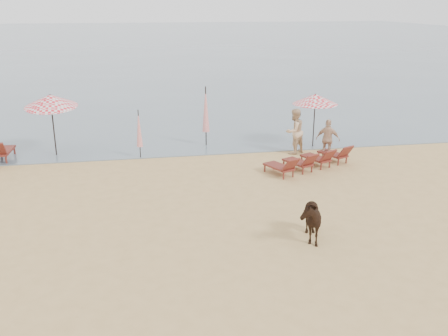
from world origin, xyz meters
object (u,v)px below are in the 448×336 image
at_px(beachgoer_right_b, 328,139).
at_px(cow, 308,217).
at_px(umbrella_open_right, 315,99).
at_px(umbrella_closed_right, 206,110).
at_px(umbrella_open_left_b, 51,101).
at_px(umbrella_closed_left, 139,129).
at_px(lounger_cluster_right, 310,159).
at_px(beachgoer_right_a, 294,131).

bearing_deg(beachgoer_right_b, cow, 93.46).
height_order(umbrella_open_right, umbrella_closed_right, umbrella_closed_right).
relative_size(umbrella_open_left_b, beachgoer_right_b, 1.64).
bearing_deg(umbrella_closed_left, umbrella_open_left_b, 164.10).
bearing_deg(beachgoer_right_b, lounger_cluster_right, 74.34).
bearing_deg(lounger_cluster_right, cow, -135.02).
distance_m(lounger_cluster_right, beachgoer_right_b, 1.65).
distance_m(umbrella_open_left_b, beachgoer_right_a, 10.02).
height_order(umbrella_closed_left, cow, umbrella_closed_left).
xyz_separation_m(umbrella_closed_right, cow, (1.36, -9.59, -1.00)).
distance_m(lounger_cluster_right, umbrella_open_left_b, 10.61).
bearing_deg(umbrella_closed_left, umbrella_open_right, 2.59).
distance_m(umbrella_closed_left, umbrella_closed_right, 3.25).
height_order(lounger_cluster_right, umbrella_closed_left, umbrella_closed_left).
height_order(lounger_cluster_right, umbrella_open_left_b, umbrella_open_left_b).
bearing_deg(umbrella_open_right, beachgoer_right_a, -145.57).
distance_m(lounger_cluster_right, umbrella_closed_right, 5.38).
relative_size(lounger_cluster_right, beachgoer_right_b, 2.27).
bearing_deg(umbrella_open_right, umbrella_closed_right, 166.57).
distance_m(lounger_cluster_right, beachgoer_right_a, 2.18).
xyz_separation_m(umbrella_open_left_b, umbrella_open_right, (10.96, -0.64, -0.18)).
bearing_deg(umbrella_closed_right, lounger_cluster_right, -48.78).
relative_size(umbrella_closed_right, cow, 1.79).
xyz_separation_m(lounger_cluster_right, cow, (-2.09, -5.65, 0.25)).
bearing_deg(umbrella_closed_right, beachgoer_right_a, -28.00).
distance_m(umbrella_open_left_b, umbrella_closed_left, 3.73).
height_order(umbrella_open_left_b, umbrella_open_right, umbrella_open_left_b).
bearing_deg(umbrella_open_right, beachgoer_right_b, -91.88).
distance_m(umbrella_open_right, beachgoer_right_a, 1.82).
bearing_deg(umbrella_closed_left, beachgoer_right_a, -4.14).
bearing_deg(beachgoer_right_b, umbrella_closed_right, -2.77).
bearing_deg(umbrella_closed_right, umbrella_open_right, -12.71).
xyz_separation_m(lounger_cluster_right, umbrella_open_right, (1.15, 2.90, 1.75)).
xyz_separation_m(umbrella_closed_left, beachgoer_right_b, (7.48, -1.42, -0.42)).
relative_size(umbrella_closed_left, cow, 1.37).
distance_m(umbrella_closed_left, beachgoer_right_b, 7.63).
relative_size(umbrella_open_left_b, umbrella_closed_right, 1.01).
xyz_separation_m(umbrella_open_left_b, umbrella_closed_left, (3.44, -0.98, -1.07)).
height_order(umbrella_closed_left, beachgoer_right_a, umbrella_closed_left).
bearing_deg(beachgoer_right_a, umbrella_closed_left, -33.52).
bearing_deg(umbrella_open_left_b, beachgoer_right_a, 1.63).
bearing_deg(umbrella_open_right, umbrella_open_left_b, 175.94).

